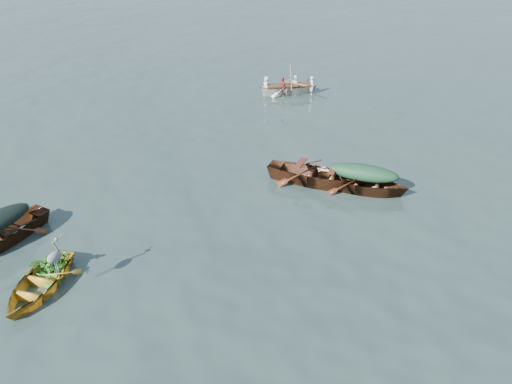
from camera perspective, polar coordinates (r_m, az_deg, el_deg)
ground at (r=13.42m, az=-4.87°, el=-5.97°), size 140.00×140.00×0.00m
yellow_dinghy at (r=12.92m, az=-23.45°, el=-10.28°), size 1.97×3.24×0.81m
green_tarp_boat at (r=16.20m, az=11.95°, el=0.08°), size 4.08×1.57×0.91m
open_wooden_boat at (r=16.41m, az=6.87°, el=0.92°), size 4.59×1.54×1.07m
rowed_boat at (r=25.00m, az=3.77°, el=11.11°), size 3.96×3.12×0.92m
green_tarp_cover at (r=15.88m, az=12.21°, el=2.33°), size 2.24×0.86×0.52m
thwart_benches at (r=16.15m, az=6.99°, el=2.66°), size 2.30×0.91×0.04m
heron at (r=12.17m, az=-21.94°, el=-7.46°), size 0.36×0.45×0.92m
dinghy_weeds at (r=12.86m, az=-22.68°, el=-6.40°), size 0.89×1.04×0.60m
rowers at (r=24.75m, az=3.84°, el=12.96°), size 2.90×2.39×0.76m
oars at (r=24.85m, az=3.81°, el=12.18°), size 1.91×2.51×0.06m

